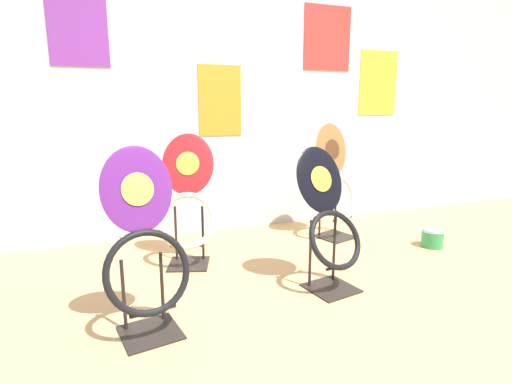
{
  "coord_description": "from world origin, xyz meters",
  "views": [
    {
      "loc": [
        -1.32,
        -1.35,
        1.11
      ],
      "look_at": [
        -0.4,
        1.11,
        0.55
      ],
      "focal_mm": 28.0,
      "sensor_mm": 36.0,
      "label": 1
    }
  ],
  "objects_px": {
    "toilet_seat_display_woodgrain": "(335,184)",
    "toilet_seat_display_crimson_swirl": "(187,205)",
    "paint_can": "(432,238)",
    "toilet_seat_display_purple_note": "(145,252)",
    "toilet_seat_display_jazz_black": "(328,219)"
  },
  "relations": [
    {
      "from": "paint_can",
      "to": "toilet_seat_display_purple_note",
      "type": "bearing_deg",
      "value": -168.04
    },
    {
      "from": "toilet_seat_display_crimson_swirl",
      "to": "paint_can",
      "type": "relative_size",
      "value": 5.31
    },
    {
      "from": "toilet_seat_display_crimson_swirl",
      "to": "paint_can",
      "type": "bearing_deg",
      "value": -10.48
    },
    {
      "from": "toilet_seat_display_woodgrain",
      "to": "toilet_seat_display_purple_note",
      "type": "relative_size",
      "value": 1.05
    },
    {
      "from": "toilet_seat_display_crimson_swirl",
      "to": "toilet_seat_display_jazz_black",
      "type": "relative_size",
      "value": 1.06
    },
    {
      "from": "toilet_seat_display_crimson_swirl",
      "to": "toilet_seat_display_jazz_black",
      "type": "xyz_separation_m",
      "value": [
        0.73,
        -0.69,
        0.01
      ]
    },
    {
      "from": "toilet_seat_display_purple_note",
      "to": "paint_can",
      "type": "distance_m",
      "value": 2.36
    },
    {
      "from": "toilet_seat_display_crimson_swirl",
      "to": "toilet_seat_display_jazz_black",
      "type": "bearing_deg",
      "value": -43.15
    },
    {
      "from": "toilet_seat_display_woodgrain",
      "to": "toilet_seat_display_crimson_swirl",
      "type": "height_order",
      "value": "toilet_seat_display_woodgrain"
    },
    {
      "from": "toilet_seat_display_woodgrain",
      "to": "toilet_seat_display_crimson_swirl",
      "type": "relative_size",
      "value": 1.06
    },
    {
      "from": "toilet_seat_display_purple_note",
      "to": "paint_can",
      "type": "bearing_deg",
      "value": 11.96
    },
    {
      "from": "toilet_seat_display_crimson_swirl",
      "to": "paint_can",
      "type": "height_order",
      "value": "toilet_seat_display_crimson_swirl"
    },
    {
      "from": "toilet_seat_display_woodgrain",
      "to": "toilet_seat_display_crimson_swirl",
      "type": "distance_m",
      "value": 1.31
    },
    {
      "from": "paint_can",
      "to": "toilet_seat_display_crimson_swirl",
      "type": "bearing_deg",
      "value": 169.52
    },
    {
      "from": "toilet_seat_display_crimson_swirl",
      "to": "paint_can",
      "type": "distance_m",
      "value": 1.97
    }
  ]
}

